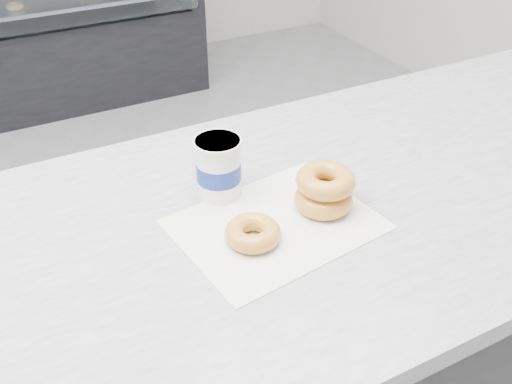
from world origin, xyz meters
The scene contains 5 objects.
ground centered at (0.00, 0.00, 0.00)m, with size 5.00×5.00×0.00m, color gray.
wax_paper centered at (0.33, -0.63, 0.90)m, with size 0.34×0.26×0.00m, color silver.
donut_single centered at (0.27, -0.65, 0.92)m, with size 0.10×0.10×0.03m, color gold.
donut_stack centered at (0.43, -0.62, 0.94)m, with size 0.12×0.12×0.07m.
coffee_cup centered at (0.28, -0.50, 0.96)m, with size 0.10×0.10×0.12m.
Camera 1 is at (-0.07, -1.31, 1.53)m, focal length 40.00 mm.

